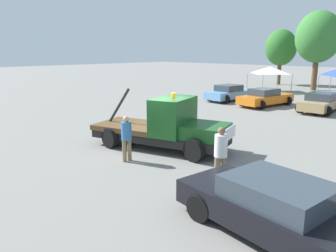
{
  "coord_description": "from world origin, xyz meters",
  "views": [
    {
      "loc": [
        9.84,
        -9.56,
        4.13
      ],
      "look_at": [
        0.5,
        0.0,
        1.05
      ],
      "focal_mm": 35.0,
      "sensor_mm": 36.0,
      "label": 1
    }
  ],
  "objects_px": {
    "parked_car_skyblue": "(230,93)",
    "tree_right": "(281,48)",
    "tow_truck": "(167,127)",
    "canopy_tent_white": "(270,70)",
    "tree_center": "(318,37)",
    "parked_car_tan": "(321,102)",
    "person_at_hood": "(126,135)",
    "parked_car_orange": "(265,97)",
    "traffic_cone": "(181,127)",
    "person_near_truck": "(221,151)",
    "foreground_car": "(285,212)"
  },
  "relations": [
    {
      "from": "tow_truck",
      "to": "parked_car_tan",
      "type": "height_order",
      "value": "tow_truck"
    },
    {
      "from": "tree_center",
      "to": "traffic_cone",
      "type": "xyz_separation_m",
      "value": [
        2.37,
        -23.77,
        -5.24
      ]
    },
    {
      "from": "tree_right",
      "to": "traffic_cone",
      "type": "relative_size",
      "value": 12.14
    },
    {
      "from": "person_at_hood",
      "to": "parked_car_tan",
      "type": "bearing_deg",
      "value": 94.65
    },
    {
      "from": "tow_truck",
      "to": "tree_center",
      "type": "distance_m",
      "value": 27.08
    },
    {
      "from": "tree_center",
      "to": "person_at_hood",
      "type": "bearing_deg",
      "value": -82.13
    },
    {
      "from": "parked_car_skyblue",
      "to": "tree_right",
      "type": "distance_m",
      "value": 16.4
    },
    {
      "from": "person_at_hood",
      "to": "parked_car_skyblue",
      "type": "relative_size",
      "value": 0.36
    },
    {
      "from": "person_near_truck",
      "to": "canopy_tent_white",
      "type": "xyz_separation_m",
      "value": [
        -10.5,
        23.32,
        1.13
      ]
    },
    {
      "from": "tree_right",
      "to": "canopy_tent_white",
      "type": "bearing_deg",
      "value": -70.45
    },
    {
      "from": "foreground_car",
      "to": "traffic_cone",
      "type": "relative_size",
      "value": 9.99
    },
    {
      "from": "parked_car_tan",
      "to": "canopy_tent_white",
      "type": "height_order",
      "value": "canopy_tent_white"
    },
    {
      "from": "person_near_truck",
      "to": "tree_center",
      "type": "height_order",
      "value": "tree_center"
    },
    {
      "from": "parked_car_skyblue",
      "to": "person_near_truck",
      "type": "bearing_deg",
      "value": -142.31
    },
    {
      "from": "parked_car_skyblue",
      "to": "tree_center",
      "type": "relative_size",
      "value": 0.59
    },
    {
      "from": "parked_car_skyblue",
      "to": "tree_right",
      "type": "bearing_deg",
      "value": 16.69
    },
    {
      "from": "canopy_tent_white",
      "to": "tree_right",
      "type": "bearing_deg",
      "value": 109.55
    },
    {
      "from": "canopy_tent_white",
      "to": "tree_right",
      "type": "relative_size",
      "value": 0.5
    },
    {
      "from": "parked_car_skyblue",
      "to": "person_at_hood",
      "type": "bearing_deg",
      "value": -154.43
    },
    {
      "from": "foreground_car",
      "to": "parked_car_orange",
      "type": "height_order",
      "value": "same"
    },
    {
      "from": "tree_center",
      "to": "foreground_car",
      "type": "bearing_deg",
      "value": -70.19
    },
    {
      "from": "person_at_hood",
      "to": "tree_center",
      "type": "distance_m",
      "value": 29.25
    },
    {
      "from": "foreground_car",
      "to": "parked_car_skyblue",
      "type": "bearing_deg",
      "value": 134.54
    },
    {
      "from": "person_near_truck",
      "to": "tree_center",
      "type": "relative_size",
      "value": 0.22
    },
    {
      "from": "parked_car_tan",
      "to": "tree_center",
      "type": "height_order",
      "value": "tree_center"
    },
    {
      "from": "tree_center",
      "to": "tree_right",
      "type": "xyz_separation_m",
      "value": [
        -5.4,
        2.9,
        -1.01
      ]
    },
    {
      "from": "canopy_tent_white",
      "to": "person_near_truck",
      "type": "bearing_deg",
      "value": -65.77
    },
    {
      "from": "person_at_hood",
      "to": "tree_center",
      "type": "height_order",
      "value": "tree_center"
    },
    {
      "from": "parked_car_orange",
      "to": "person_at_hood",
      "type": "bearing_deg",
      "value": -161.72
    },
    {
      "from": "person_at_hood",
      "to": "parked_car_tan",
      "type": "height_order",
      "value": "person_at_hood"
    },
    {
      "from": "parked_car_skyblue",
      "to": "foreground_car",
      "type": "bearing_deg",
      "value": -138.12
    },
    {
      "from": "tow_truck",
      "to": "foreground_car",
      "type": "bearing_deg",
      "value": -42.03
    },
    {
      "from": "person_near_truck",
      "to": "parked_car_skyblue",
      "type": "relative_size",
      "value": 0.38
    },
    {
      "from": "parked_car_skyblue",
      "to": "canopy_tent_white",
      "type": "height_order",
      "value": "canopy_tent_white"
    },
    {
      "from": "parked_car_skyblue",
      "to": "parked_car_orange",
      "type": "distance_m",
      "value": 3.51
    },
    {
      "from": "tow_truck",
      "to": "canopy_tent_white",
      "type": "height_order",
      "value": "canopy_tent_white"
    },
    {
      "from": "tree_right",
      "to": "parked_car_orange",
      "type": "bearing_deg",
      "value": -67.07
    },
    {
      "from": "person_near_truck",
      "to": "tree_right",
      "type": "relative_size",
      "value": 0.28
    },
    {
      "from": "tow_truck",
      "to": "parked_car_orange",
      "type": "height_order",
      "value": "tow_truck"
    },
    {
      "from": "parked_car_orange",
      "to": "tree_center",
      "type": "bearing_deg",
      "value": 14.87
    },
    {
      "from": "parked_car_skyblue",
      "to": "canopy_tent_white",
      "type": "xyz_separation_m",
      "value": [
        -0.64,
        8.11,
        1.54
      ]
    },
    {
      "from": "parked_car_tan",
      "to": "traffic_cone",
      "type": "relative_size",
      "value": 8.25
    },
    {
      "from": "person_near_truck",
      "to": "traffic_cone",
      "type": "bearing_deg",
      "value": 169.96
    },
    {
      "from": "foreground_car",
      "to": "person_at_hood",
      "type": "distance_m",
      "value": 6.75
    },
    {
      "from": "traffic_cone",
      "to": "canopy_tent_white",
      "type": "bearing_deg",
      "value": 104.92
    },
    {
      "from": "tow_truck",
      "to": "tree_center",
      "type": "height_order",
      "value": "tree_center"
    },
    {
      "from": "person_at_hood",
      "to": "traffic_cone",
      "type": "bearing_deg",
      "value": 117.76
    },
    {
      "from": "person_at_hood",
      "to": "tree_center",
      "type": "relative_size",
      "value": 0.22
    },
    {
      "from": "person_at_hood",
      "to": "parked_car_orange",
      "type": "bearing_deg",
      "value": 109.12
    },
    {
      "from": "person_near_truck",
      "to": "tree_center",
      "type": "bearing_deg",
      "value": 133.07
    }
  ]
}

